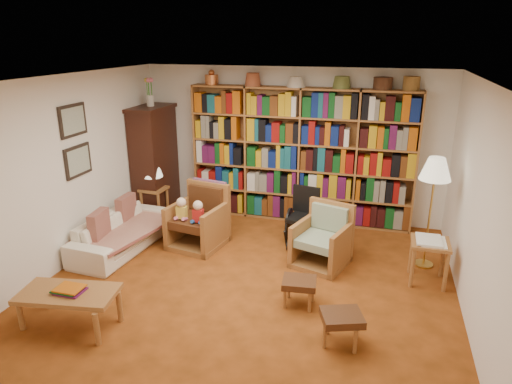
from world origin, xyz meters
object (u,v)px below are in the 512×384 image
(sofa, at_px, (123,232))
(floor_lamp, at_px, (435,173))
(armchair_sage, at_px, (322,241))
(footstool_b, at_px, (342,319))
(side_table_lamp, at_px, (154,196))
(side_table_papers, at_px, (430,249))
(footstool_a, at_px, (299,284))
(wheelchair, at_px, (304,218))
(coffee_table, at_px, (68,296))
(armchair_leather, at_px, (200,220))

(sofa, height_order, floor_lamp, floor_lamp)
(armchair_sage, height_order, footstool_b, armchair_sage)
(side_table_lamp, height_order, footstool_b, side_table_lamp)
(side_table_papers, height_order, footstool_a, side_table_papers)
(sofa, bearing_deg, floor_lamp, -77.45)
(side_table_lamp, xyz_separation_m, wheelchair, (2.60, -0.26, -0.02))
(floor_lamp, xyz_separation_m, coffee_table, (-3.72, -2.47, -0.94))
(wheelchair, relative_size, footstool_a, 2.05)
(footstool_a, bearing_deg, side_table_lamp, 145.62)
(footstool_b, bearing_deg, side_table_lamp, 143.30)
(side_table_papers, bearing_deg, footstool_b, -120.87)
(footstool_b, bearing_deg, wheelchair, 109.13)
(floor_lamp, bearing_deg, coffee_table, -146.41)
(armchair_sage, relative_size, footstool_b, 1.76)
(side_table_papers, relative_size, footstool_b, 1.19)
(armchair_sage, relative_size, wheelchair, 1.02)
(armchair_sage, relative_size, side_table_papers, 1.47)
(footstool_b, bearing_deg, footstool_a, 133.07)
(sofa, relative_size, wheelchair, 2.06)
(side_table_lamp, relative_size, armchair_sage, 0.63)
(armchair_leather, xyz_separation_m, floor_lamp, (3.18, 0.17, 0.93))
(side_table_papers, xyz_separation_m, footstool_a, (-1.45, -0.95, -0.19))
(wheelchair, xyz_separation_m, footstool_a, (0.25, -1.69, -0.12))
(wheelchair, relative_size, side_table_papers, 1.45)
(footstool_a, bearing_deg, wheelchair, 98.35)
(footstool_a, xyz_separation_m, footstool_b, (0.54, -0.57, 0.01))
(armchair_leather, bearing_deg, footstool_a, -35.74)
(footstool_a, bearing_deg, side_table_papers, 33.33)
(side_table_papers, bearing_deg, coffee_table, -151.58)
(armchair_sage, bearing_deg, side_table_lamp, 164.64)
(wheelchair, xyz_separation_m, side_table_papers, (1.70, -0.73, 0.07))
(coffee_table, bearing_deg, footstool_b, 9.77)
(wheelchair, relative_size, floor_lamp, 0.56)
(armchair_leather, xyz_separation_m, footstool_b, (2.27, -1.82, -0.10))
(sofa, bearing_deg, footstool_a, -101.84)
(sofa, distance_m, wheelchair, 2.66)
(armchair_sage, bearing_deg, floor_lamp, 11.38)
(wheelchair, height_order, footstool_a, wheelchair)
(side_table_lamp, relative_size, wheelchair, 0.64)
(sofa, relative_size, armchair_leather, 1.91)
(coffee_table, bearing_deg, floor_lamp, 33.59)
(floor_lamp, relative_size, coffee_table, 1.40)
(side_table_lamp, relative_size, footstool_b, 1.11)
(floor_lamp, xyz_separation_m, footstool_a, (-1.45, -1.41, -1.04))
(side_table_lamp, distance_m, footstool_b, 4.22)
(side_table_papers, distance_m, coffee_table, 4.23)
(armchair_sage, xyz_separation_m, coffee_table, (-2.37, -2.20, 0.05))
(sofa, distance_m, side_table_papers, 4.21)
(armchair_leather, distance_m, floor_lamp, 3.32)
(armchair_leather, xyz_separation_m, wheelchair, (1.48, 0.44, 0.01))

